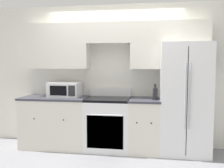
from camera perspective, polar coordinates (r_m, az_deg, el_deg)
name	(u,v)px	position (r m, az deg, el deg)	size (l,w,h in m)	color
ground_plane	(109,156)	(4.31, -0.66, -16.06)	(12.00, 12.00, 0.00)	gray
wall_back	(115,64)	(4.60, 0.58, 4.58)	(8.00, 0.39, 2.60)	silver
lower_cabinets_left	(56,122)	(4.73, -12.77, -8.41)	(1.21, 0.64, 0.92)	silver
lower_cabinets_right	(144,125)	(4.41, 7.41, -9.30)	(0.54, 0.64, 0.92)	silver
oven_range	(108,124)	(4.47, -0.93, -9.02)	(0.77, 0.65, 1.08)	white
refrigerator	(184,98)	(4.42, 16.14, -3.19)	(0.81, 0.78, 1.87)	white
microwave	(65,89)	(4.66, -10.72, -1.22)	(0.56, 0.41, 0.26)	white
bottle	(155,93)	(4.26, 9.83, -2.13)	(0.08, 0.08, 0.27)	black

